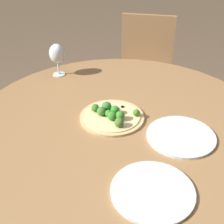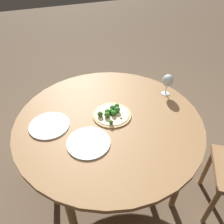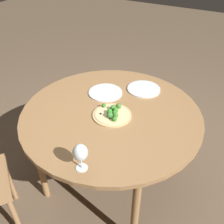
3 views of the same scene
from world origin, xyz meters
name	(u,v)px [view 3 (image 3 of 3)]	position (x,y,z in m)	size (l,w,h in m)	color
ground_plane	(111,180)	(0.00, 0.00, 0.00)	(12.00, 12.00, 0.00)	brown
dining_table	(111,119)	(0.00, 0.00, 0.68)	(1.26, 1.26, 0.75)	olive
pizza	(112,114)	(0.03, -0.03, 0.76)	(0.27, 0.27, 0.06)	tan
wine_glass	(80,153)	(0.11, -0.52, 0.86)	(0.08, 0.08, 0.17)	silver
plate_near	(144,89)	(0.08, 0.38, 0.75)	(0.26, 0.26, 0.01)	silver
plate_far	(105,92)	(-0.16, 0.19, 0.75)	(0.26, 0.26, 0.01)	silver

